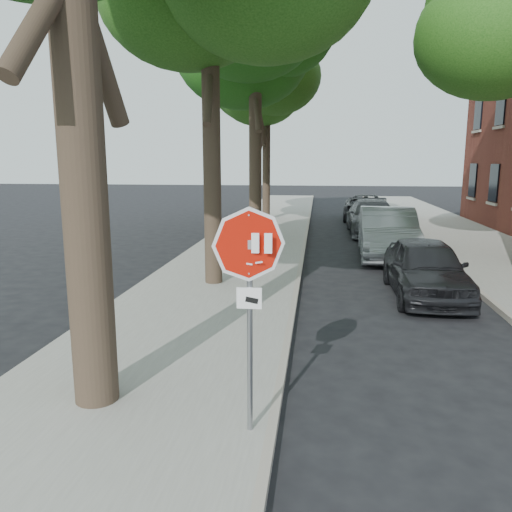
{
  "coord_description": "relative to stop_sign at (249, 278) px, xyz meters",
  "views": [
    {
      "loc": [
        0.03,
        -5.3,
        3.21
      ],
      "look_at": [
        -0.72,
        0.71,
        2.05
      ],
      "focal_mm": 35.0,
      "sensor_mm": 36.0,
      "label": 1
    }
  ],
  "objects": [
    {
      "name": "car_d",
      "position": [
        3.3,
        22.3,
        -1.26
      ],
      "size": [
        2.68,
        5.11,
        1.37
      ],
      "primitive_type": "imported",
      "rotation": [
        0.0,
        0.0,
        -0.08
      ],
      "color": "black",
      "rests_on": "ground"
    },
    {
      "name": "curb_left",
      "position": [
        0.25,
        12.03,
        -1.88
      ],
      "size": [
        0.12,
        55.0,
        0.13
      ],
      "primitive_type": "cube",
      "color": "#9E9384",
      "rests_on": "ground"
    },
    {
      "name": "tree_far",
      "position": [
        -2.02,
        21.14,
        5.26
      ],
      "size": [
        5.29,
        4.91,
        9.33
      ],
      "color": "black",
      "rests_on": "sidewalk_left"
    },
    {
      "name": "tree_mid_b",
      "position": [
        -1.72,
        14.15,
        6.05
      ],
      "size": [
        5.88,
        5.46,
        10.36
      ],
      "color": "black",
      "rests_on": "sidewalk_left"
    },
    {
      "name": "ground",
      "position": [
        0.7,
        0.03,
        -1.95
      ],
      "size": [
        120.0,
        120.0,
        0.0
      ],
      "primitive_type": "plane",
      "color": "black",
      "rests_on": "ground"
    },
    {
      "name": "curb_right",
      "position": [
        4.65,
        12.03,
        -1.88
      ],
      "size": [
        0.12,
        55.0,
        0.13
      ],
      "primitive_type": "cube",
      "color": "#9E9384",
      "rests_on": "ground"
    },
    {
      "name": "car_b",
      "position": [
        3.04,
        11.57,
        -1.12
      ],
      "size": [
        1.98,
        5.11,
        1.66
      ],
      "primitive_type": "imported",
      "rotation": [
        0.0,
        0.0,
        -0.04
      ],
      "color": "gray",
      "rests_on": "ground"
    },
    {
      "name": "sidewalk_right",
      "position": [
        6.7,
        12.03,
        -1.89
      ],
      "size": [
        4.0,
        55.0,
        0.12
      ],
      "primitive_type": "cube",
      "color": "gray",
      "rests_on": "ground"
    },
    {
      "name": "stop_sign",
      "position": [
        0.0,
        0.0,
        0.0
      ],
      "size": [
        0.76,
        0.34,
        2.61
      ],
      "color": "gray",
      "rests_on": "sidewalk_left"
    },
    {
      "name": "sidewalk_left",
      "position": [
        -1.8,
        12.03,
        -1.89
      ],
      "size": [
        4.0,
        55.0,
        0.12
      ],
      "primitive_type": "cube",
      "color": "gray",
      "rests_on": "ground"
    },
    {
      "name": "car_a",
      "position": [
        3.3,
        6.69,
        -1.25
      ],
      "size": [
        1.67,
        4.12,
        1.4
      ],
      "primitive_type": "imported",
      "rotation": [
        0.0,
        0.0,
        -0.0
      ],
      "color": "black",
      "rests_on": "ground"
    },
    {
      "name": "car_c",
      "position": [
        3.1,
        16.96,
        -1.2
      ],
      "size": [
        2.12,
        5.16,
        1.49
      ],
      "primitive_type": "imported",
      "rotation": [
        0.0,
        0.0,
        0.01
      ],
      "color": "#444549",
      "rests_on": "ground"
    }
  ]
}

